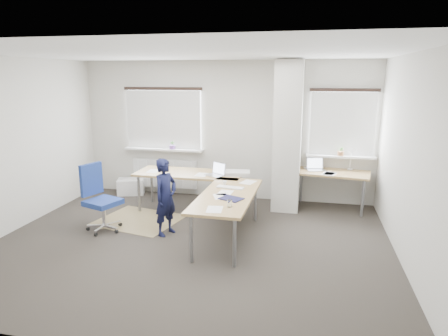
% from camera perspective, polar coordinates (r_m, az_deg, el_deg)
% --- Properties ---
extents(ground, '(6.00, 6.00, 0.00)m').
position_cam_1_polar(ground, '(6.22, -4.80, -10.67)').
color(ground, black).
rests_on(ground, ground).
extents(room_shell, '(6.04, 5.04, 2.82)m').
position_cam_1_polar(room_shell, '(6.13, -2.23, 6.01)').
color(room_shell, beige).
rests_on(room_shell, ground).
extents(floor_mat, '(1.56, 1.40, 0.01)m').
position_cam_1_polar(floor_mat, '(7.28, -12.05, -7.28)').
color(floor_mat, olive).
rests_on(floor_mat, ground).
extents(white_crate, '(0.64, 0.53, 0.33)m').
position_cam_1_polar(white_crate, '(8.85, -13.14, -2.58)').
color(white_crate, white).
rests_on(white_crate, ground).
extents(desk_main, '(2.40, 2.64, 0.96)m').
position_cam_1_polar(desk_main, '(6.80, -2.11, -2.35)').
color(desk_main, olive).
rests_on(desk_main, ground).
extents(desk_side, '(1.49, 0.91, 1.22)m').
position_cam_1_polar(desk_side, '(7.82, 15.08, -0.81)').
color(desk_side, olive).
rests_on(desk_side, ground).
extents(task_chair, '(0.64, 0.62, 1.10)m').
position_cam_1_polar(task_chair, '(6.90, -17.04, -6.05)').
color(task_chair, navy).
rests_on(task_chair, ground).
extents(person, '(0.44, 0.53, 1.24)m').
position_cam_1_polar(person, '(6.41, -8.33, -4.12)').
color(person, black).
rests_on(person, ground).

